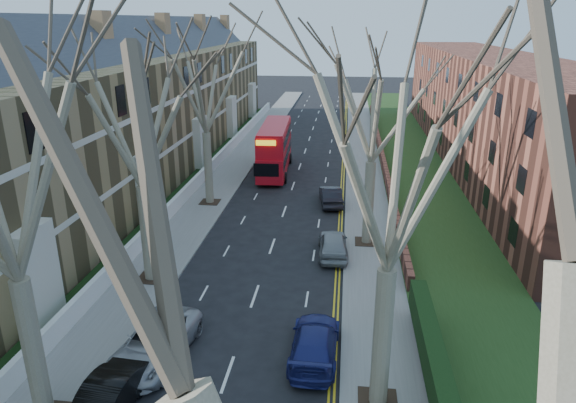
% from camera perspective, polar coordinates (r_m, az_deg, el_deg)
% --- Properties ---
extents(pavement_left, '(3.00, 102.00, 0.12)m').
position_cam_1_polar(pavement_left, '(48.96, -5.71, 4.18)').
color(pavement_left, slate).
rests_on(pavement_left, ground).
extents(pavement_right, '(3.00, 102.00, 0.12)m').
position_cam_1_polar(pavement_right, '(47.92, 8.50, 3.72)').
color(pavement_right, slate).
rests_on(pavement_right, ground).
extents(terrace_left, '(9.70, 78.00, 13.60)m').
position_cam_1_polar(terrace_left, '(42.74, -18.44, 8.55)').
color(terrace_left, olive).
rests_on(terrace_left, ground).
extents(flats_right, '(13.97, 54.00, 10.00)m').
position_cam_1_polar(flats_right, '(52.44, 21.44, 9.48)').
color(flats_right, brown).
rests_on(flats_right, ground).
extents(front_wall_left, '(0.30, 78.00, 1.00)m').
position_cam_1_polar(front_wall_left, '(41.79, -10.23, 2.05)').
color(front_wall_left, white).
rests_on(front_wall_left, ground).
extents(grass_verge_right, '(6.00, 102.00, 0.06)m').
position_cam_1_polar(grass_verge_right, '(48.27, 13.85, 3.59)').
color(grass_verge_right, '#1F3B15').
rests_on(grass_verge_right, ground).
extents(tree_left_far, '(10.15, 10.15, 14.22)m').
position_cam_1_polar(tree_left_far, '(25.43, -16.73, 10.31)').
color(tree_left_far, '#766D54').
rests_on(tree_left_far, ground).
extents(tree_left_dist, '(10.50, 10.50, 14.71)m').
position_cam_1_polar(tree_left_dist, '(36.64, -9.42, 13.97)').
color(tree_left_dist, '#766D54').
rests_on(tree_left_dist, ground).
extents(tree_right_mid, '(10.50, 10.50, 14.71)m').
position_cam_1_polar(tree_right_mid, '(15.56, 11.95, 6.44)').
color(tree_right_mid, '#766D54').
rests_on(tree_right_mid, ground).
extents(tree_right_far, '(10.15, 10.15, 14.22)m').
position_cam_1_polar(tree_right_far, '(29.38, 9.64, 12.00)').
color(tree_right_far, '#766D54').
rests_on(tree_right_far, ground).
extents(double_decker_bus, '(2.90, 10.04, 4.20)m').
position_cam_1_polar(double_decker_bus, '(45.71, -1.48, 5.75)').
color(double_decker_bus, red).
rests_on(double_decker_bus, ground).
extents(car_left_mid, '(1.76, 4.31, 1.39)m').
position_cam_1_polar(car_left_mid, '(19.72, -19.84, -20.36)').
color(car_left_mid, black).
rests_on(car_left_mid, ground).
extents(car_left_far, '(2.90, 5.32, 1.42)m').
position_cam_1_polar(car_left_far, '(22.04, -14.54, -14.98)').
color(car_left_far, '#9B9BA0').
rests_on(car_left_far, ground).
extents(car_right_near, '(1.99, 4.70, 1.35)m').
position_cam_1_polar(car_right_near, '(21.51, 2.98, -15.36)').
color(car_right_near, navy).
rests_on(car_right_near, ground).
extents(car_right_mid, '(1.92, 4.26, 1.42)m').
position_cam_1_polar(car_right_mid, '(29.91, 5.03, -4.73)').
color(car_right_mid, gray).
rests_on(car_right_mid, ground).
extents(car_right_far, '(1.97, 4.30, 1.37)m').
position_cam_1_polar(car_right_far, '(38.05, 4.76, 0.65)').
color(car_right_far, black).
rests_on(car_right_far, ground).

